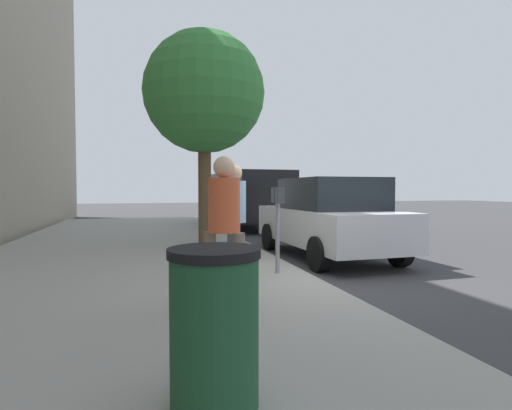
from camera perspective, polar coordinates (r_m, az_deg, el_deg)
ground_plane at (r=6.95m, az=7.09°, el=-10.50°), size 80.00×80.00×0.00m
sidewalk_slab at (r=6.44m, az=-18.91°, el=-10.94°), size 28.00×6.00×0.15m
parking_meter at (r=6.67m, az=3.05°, el=-0.89°), size 0.36×0.12×1.41m
pedestrian_at_meter at (r=6.56m, az=-3.10°, el=-0.66°), size 0.51×0.39×1.77m
pedestrian_bystander at (r=5.01m, az=-4.49°, el=-1.48°), size 0.39×0.47×1.78m
parked_sedan_near at (r=9.21m, az=10.06°, el=-1.75°), size 4.44×2.05×1.77m
parked_van_far at (r=15.89m, az=-0.99°, el=1.24°), size 5.27×2.27×2.18m
street_tree at (r=10.50m, az=-7.27°, el=15.26°), size 2.99×2.99×5.27m
trash_bin at (r=2.69m, az=-5.84°, el=-16.67°), size 0.59×0.59×1.01m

